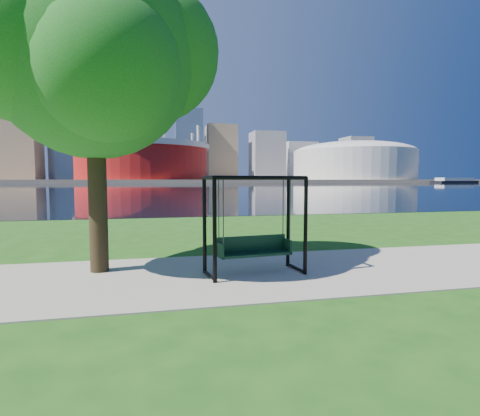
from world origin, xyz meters
name	(u,v)px	position (x,y,z in m)	size (l,w,h in m)	color
ground	(235,269)	(0.00, 0.00, 0.00)	(900.00, 900.00, 0.00)	#1E5114
path	(240,274)	(0.00, -0.50, 0.01)	(120.00, 4.00, 0.03)	#9E937F
river	(163,187)	(0.00, 102.00, 0.01)	(900.00, 180.00, 0.02)	black
far_bank	(159,181)	(0.00, 306.00, 1.00)	(900.00, 228.00, 2.00)	#937F60
stadium	(143,160)	(-10.00, 235.00, 14.23)	(83.00, 83.00, 32.00)	maroon
arena	(353,160)	(135.00, 235.00, 15.87)	(84.00, 84.00, 26.56)	beige
skyline	(153,139)	(-4.27, 319.39, 35.89)	(392.00, 66.00, 96.50)	gray
swing	(254,227)	(0.30, -0.58, 1.03)	(2.16, 1.13, 2.12)	black
park_tree	(91,52)	(-3.02, 0.40, 4.74)	(5.50, 4.97, 6.83)	black
barge	(455,181)	(173.08, 183.42, 1.41)	(32.07, 13.32, 3.11)	black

